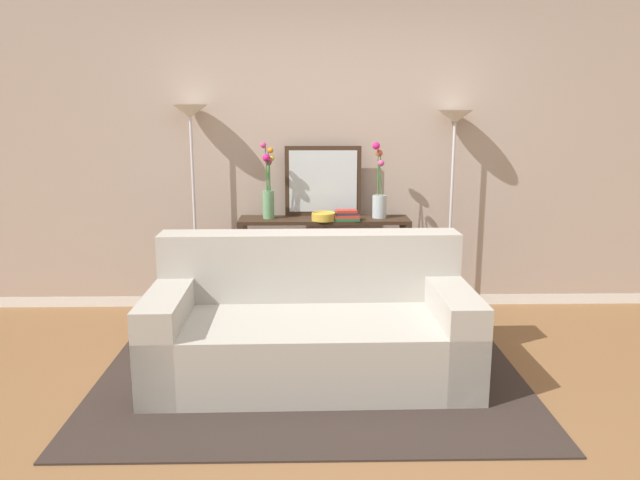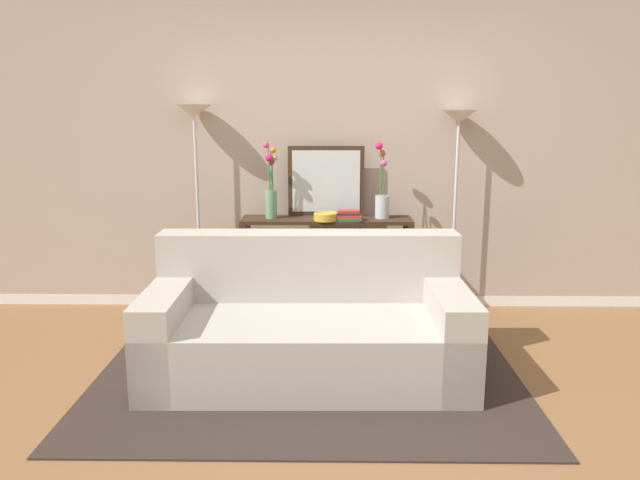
# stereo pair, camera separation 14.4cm
# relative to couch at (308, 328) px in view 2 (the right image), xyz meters

# --- Properties ---
(ground_plane) EXTENTS (16.00, 16.00, 0.02)m
(ground_plane) POSITION_rel_couch_xyz_m (0.26, -0.57, -0.32)
(ground_plane) COLOR brown
(back_wall) EXTENTS (12.00, 0.15, 3.07)m
(back_wall) POSITION_rel_couch_xyz_m (0.26, 1.48, 1.22)
(back_wall) COLOR white
(back_wall) RESTS_ON ground
(area_rug) EXTENTS (2.70, 1.78, 0.01)m
(area_rug) POSITION_rel_couch_xyz_m (0.00, -0.16, -0.30)
(area_rug) COLOR #332823
(area_rug) RESTS_ON ground
(couch) EXTENTS (2.03, 1.00, 0.88)m
(couch) POSITION_rel_couch_xyz_m (0.00, 0.00, 0.00)
(couch) COLOR #ADA89E
(couch) RESTS_ON ground
(console_table) EXTENTS (1.39, 0.33, 0.82)m
(console_table) POSITION_rel_couch_xyz_m (0.12, 1.17, 0.26)
(console_table) COLOR #382619
(console_table) RESTS_ON ground
(floor_lamp_left) EXTENTS (0.28, 0.28, 1.73)m
(floor_lamp_left) POSITION_rel_couch_xyz_m (-0.95, 1.24, 1.05)
(floor_lamp_left) COLOR silver
(floor_lamp_left) RESTS_ON ground
(floor_lamp_right) EXTENTS (0.28, 0.28, 1.69)m
(floor_lamp_right) POSITION_rel_couch_xyz_m (1.17, 1.24, 1.02)
(floor_lamp_right) COLOR silver
(floor_lamp_right) RESTS_ON ground
(wall_mirror) EXTENTS (0.63, 0.02, 0.58)m
(wall_mirror) POSITION_rel_couch_xyz_m (0.11, 1.30, 0.80)
(wall_mirror) COLOR #382619
(wall_mirror) RESTS_ON console_table
(vase_tall_flowers) EXTENTS (0.11, 0.13, 0.62)m
(vase_tall_flowers) POSITION_rel_couch_xyz_m (-0.34, 1.17, 0.73)
(vase_tall_flowers) COLOR #669E6B
(vase_tall_flowers) RESTS_ON console_table
(vase_short_flowers) EXTENTS (0.13, 0.13, 0.62)m
(vase_short_flowers) POSITION_rel_couch_xyz_m (0.57, 1.19, 0.69)
(vase_short_flowers) COLOR silver
(vase_short_flowers) RESTS_ON console_table
(fruit_bowl) EXTENTS (0.20, 0.20, 0.06)m
(fruit_bowl) POSITION_rel_couch_xyz_m (0.11, 1.07, 0.55)
(fruit_bowl) COLOR gold
(fruit_bowl) RESTS_ON console_table
(book_stack) EXTENTS (0.23, 0.14, 0.08)m
(book_stack) POSITION_rel_couch_xyz_m (0.29, 1.07, 0.55)
(book_stack) COLOR #236033
(book_stack) RESTS_ON console_table
(book_row_under_console) EXTENTS (0.25, 0.18, 0.12)m
(book_row_under_console) POSITION_rel_couch_xyz_m (-0.33, 1.17, -0.25)
(book_row_under_console) COLOR #2D2D33
(book_row_under_console) RESTS_ON ground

